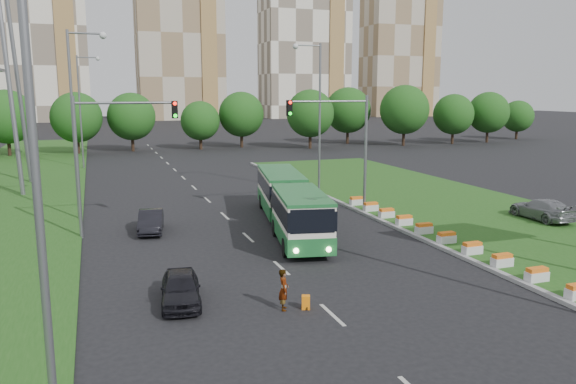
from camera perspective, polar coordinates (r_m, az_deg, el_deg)
name	(u,v)px	position (r m, az deg, el deg)	size (l,w,h in m)	color
ground	(339,262)	(27.82, 5.23, -7.07)	(360.00, 360.00, 0.00)	black
grass_median	(462,210)	(40.99, 17.28, -1.78)	(14.00, 60.00, 0.15)	#1F4F16
median_kerb	(373,217)	(37.34, 8.64, -2.55)	(0.30, 60.00, 0.18)	gray
left_verge	(5,195)	(50.32, -26.81, -0.30)	(12.00, 110.00, 0.10)	#1F4F16
lane_markings	(203,195)	(45.65, -8.67, -0.35)	(0.20, 100.00, 0.01)	#ACACA6
flower_planters	(435,233)	(32.49, 14.70, -4.02)	(1.10, 20.30, 0.60)	silver
traffic_mast_median	(344,135)	(37.78, 5.72, 5.74)	(5.76, 0.32, 8.00)	slate
traffic_mast_left	(106,143)	(33.30, -17.97, 4.71)	(5.76, 0.32, 8.00)	slate
street_lamps	(230,128)	(35.18, -5.91, 6.48)	(36.00, 60.00, 12.00)	slate
tree_line	(246,118)	(82.01, -4.30, 7.51)	(120.00, 8.00, 9.00)	#1D5416
apartment_tower_cwest	(33,26)	(175.63, -24.51, 15.06)	(28.00, 15.00, 52.00)	silver
apartment_tower_ceast	(179,35)	(176.91, -11.01, 15.39)	(25.00, 15.00, 50.00)	#B8AC94
apartment_tower_east	(304,44)	(186.91, 1.65, 14.81)	(27.00, 15.00, 47.00)	silver
midrise_east	(399,57)	(201.72, 11.24, 13.29)	(24.00, 14.00, 40.00)	#B8AC94
articulated_bus	(287,202)	(34.36, -0.14, -1.01)	(2.42, 15.54, 2.56)	silver
car_left_near	(181,288)	(22.67, -10.86, -9.56)	(1.51, 3.74, 1.28)	black
car_left_far	(151,221)	(34.29, -13.76, -2.91)	(1.36, 3.91, 1.29)	black
car_median	(542,209)	(39.40, 24.37, -1.59)	(1.89, 4.64, 1.35)	gray
pedestrian	(284,290)	(21.63, -0.44, -9.88)	(0.59, 0.38, 1.61)	gray
shopping_trolley	(306,302)	(21.89, 1.82, -11.15)	(0.31, 0.33, 0.54)	orange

